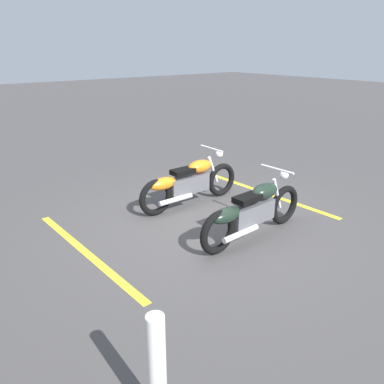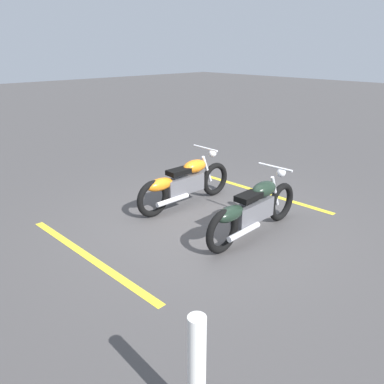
# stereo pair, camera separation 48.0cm
# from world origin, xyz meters

# --- Properties ---
(ground_plane) EXTENTS (60.00, 60.00, 0.00)m
(ground_plane) POSITION_xyz_m (0.00, 0.00, 0.00)
(ground_plane) COLOR #474444
(motorcycle_bright_foreground) EXTENTS (2.23, 0.62, 1.04)m
(motorcycle_bright_foreground) POSITION_xyz_m (-0.24, -0.83, 0.46)
(motorcycle_bright_foreground) COLOR black
(motorcycle_bright_foreground) RESTS_ON ground
(motorcycle_dark_foreground) EXTENTS (2.23, 0.62, 1.04)m
(motorcycle_dark_foreground) POSITION_xyz_m (-0.18, 0.83, 0.46)
(motorcycle_dark_foreground) COLOR black
(motorcycle_dark_foreground) RESTS_ON ground
(bollard_post) EXTENTS (0.14, 0.14, 1.05)m
(bollard_post) POSITION_xyz_m (2.74, 2.59, 0.52)
(bollard_post) COLOR white
(bollard_post) RESTS_ON ground
(parking_stripe_near) EXTENTS (0.22, 3.20, 0.01)m
(parking_stripe_near) POSITION_xyz_m (-1.88, -0.26, 0.00)
(parking_stripe_near) COLOR yellow
(parking_stripe_near) RESTS_ON ground
(parking_stripe_mid) EXTENTS (0.22, 3.20, 0.01)m
(parking_stripe_mid) POSITION_xyz_m (2.04, -0.35, 0.00)
(parking_stripe_mid) COLOR yellow
(parking_stripe_mid) RESTS_ON ground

